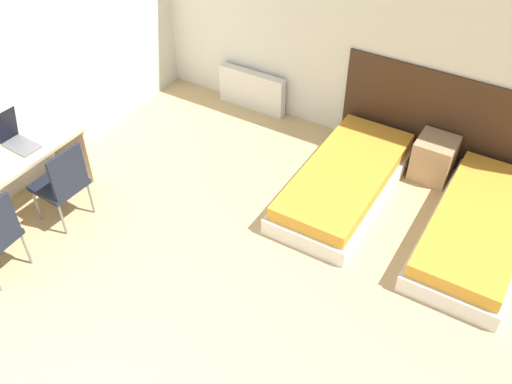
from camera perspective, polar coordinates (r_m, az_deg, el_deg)
wall_back at (r=6.41m, az=9.95°, el=16.01°), size 5.99×0.05×2.70m
wall_left at (r=6.16m, az=-22.26°, el=12.46°), size 0.05×5.53×2.70m
headboard_panel at (r=6.49m, az=18.56°, el=6.62°), size 2.37×0.03×1.11m
bed_near_window at (r=6.06m, az=8.88°, el=1.07°), size 0.88×1.97×0.33m
bed_near_door at (r=5.85m, az=21.30°, el=-3.49°), size 0.88×1.97×0.33m
nightstand at (r=6.47m, az=17.36°, el=3.27°), size 0.41×0.42×0.47m
radiator at (r=7.30m, az=-0.40°, el=10.16°), size 0.90×0.12×0.50m
chair_near_laptop at (r=5.78m, az=-18.82°, el=0.99°), size 0.45×0.45×0.89m
laptop at (r=5.96m, az=-22.83°, el=4.96°), size 0.37×0.23×0.37m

